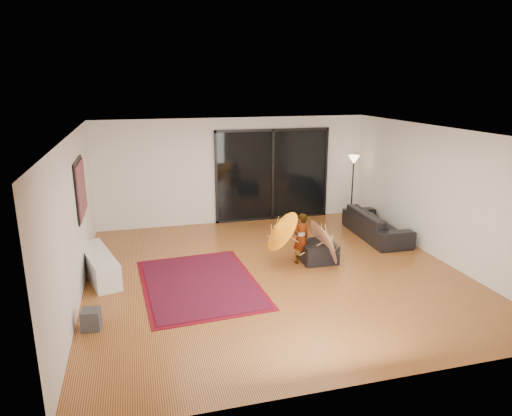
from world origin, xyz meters
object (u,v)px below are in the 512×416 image
object	(u,v)px
media_console	(99,265)
ottoman	(317,252)
child	(301,238)
sofa	(376,224)

from	to	relation	value
media_console	ottoman	world-z (taller)	media_console
media_console	child	world-z (taller)	child
sofa	ottoman	distance (m)	2.20
ottoman	child	xyz separation A→B (m)	(-0.37, -0.00, 0.33)
ottoman	child	world-z (taller)	child
child	ottoman	bearing A→B (deg)	165.02
media_console	sofa	xyz separation A→B (m)	(6.20, 0.73, 0.07)
media_console	ottoman	xyz separation A→B (m)	(4.28, -0.32, -0.04)
ottoman	sofa	bearing A→B (deg)	28.79
media_console	child	bearing A→B (deg)	-20.30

